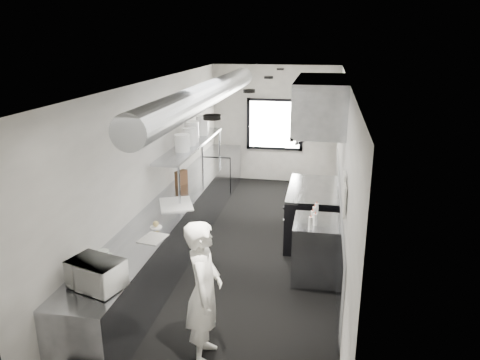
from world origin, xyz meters
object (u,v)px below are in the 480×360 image
at_px(range, 311,213).
at_px(deli_tub_a, 103,255).
at_px(bottle_station, 315,250).
at_px(plate_stack_a, 182,143).
at_px(pass_shelf, 192,145).
at_px(small_plate, 156,227).
at_px(far_work_table, 221,169).
at_px(squeeze_bottle_d, 314,212).
at_px(prep_counter, 170,232).
at_px(exhaust_hood, 320,104).
at_px(knife_block, 181,178).
at_px(squeeze_bottle_b, 315,220).
at_px(deli_tub_b, 107,258).
at_px(squeeze_bottle_a, 311,223).
at_px(squeeze_bottle_e, 317,209).
at_px(plate_stack_d, 202,125).
at_px(plate_stack_b, 189,137).
at_px(line_cook, 204,292).
at_px(cutting_board, 176,204).
at_px(squeeze_bottle_c, 313,216).
at_px(microwave, 96,274).
at_px(plate_stack_c, 192,132).

height_order(range, deli_tub_a, deli_tub_a).
distance_m(bottle_station, plate_stack_a, 2.85).
distance_m(pass_shelf, bottle_station, 3.09).
distance_m(small_plate, plate_stack_a, 1.89).
bearing_deg(far_work_table, squeeze_bottle_d, -58.87).
distance_m(prep_counter, bottle_station, 2.31).
bearing_deg(range, exhaust_hood, -0.00).
xyz_separation_m(exhaust_hood, squeeze_bottle_d, (0.01, -1.23, -1.41)).
height_order(knife_block, squeeze_bottle_b, knife_block).
relative_size(deli_tub_b, knife_block, 0.48).
relative_size(exhaust_hood, knife_block, 8.60).
xyz_separation_m(exhaust_hood, squeeze_bottle_a, (-0.03, -1.70, -1.40)).
relative_size(squeeze_bottle_b, squeeze_bottle_e, 1.04).
relative_size(small_plate, squeeze_bottle_e, 1.00).
bearing_deg(plate_stack_d, knife_block, -94.70).
xyz_separation_m(prep_counter, plate_stack_b, (-0.03, 1.33, 1.28)).
relative_size(line_cook, plate_stack_a, 5.62).
xyz_separation_m(squeeze_bottle_a, squeeze_bottle_b, (0.06, 0.15, -0.00)).
bearing_deg(plate_stack_a, pass_shelf, 91.76).
relative_size(prep_counter, cutting_board, 9.15).
relative_size(pass_shelf, squeeze_bottle_d, 18.74).
height_order(far_work_table, cutting_board, cutting_board).
xyz_separation_m(small_plate, squeeze_bottle_a, (2.12, 0.33, 0.09)).
bearing_deg(plate_stack_d, deli_tub_b, -90.94).
distance_m(plate_stack_a, squeeze_bottle_c, 2.61).
height_order(microwave, deli_tub_b, microwave).
relative_size(pass_shelf, deli_tub_a, 19.57).
relative_size(line_cook, squeeze_bottle_b, 9.40).
height_order(deli_tub_a, squeeze_bottle_b, squeeze_bottle_b).
bearing_deg(microwave, plate_stack_c, 107.96).
bearing_deg(squeeze_bottle_e, plate_stack_d, 137.21).
xyz_separation_m(line_cook, squeeze_bottle_d, (1.10, 2.18, 0.16)).
relative_size(knife_block, squeeze_bottle_a, 1.39).
bearing_deg(squeeze_bottle_a, small_plate, -171.06).
bearing_deg(plate_stack_a, prep_counter, -88.58).
relative_size(plate_stack_a, squeeze_bottle_c, 1.81).
relative_size(deli_tub_a, plate_stack_a, 0.52).
bearing_deg(plate_stack_d, line_cook, -75.02).
distance_m(squeeze_bottle_d, squeeze_bottle_e, 0.13).
xyz_separation_m(microwave, squeeze_bottle_c, (2.19, 2.25, -0.07)).
bearing_deg(squeeze_bottle_b, squeeze_bottle_a, -110.22).
bearing_deg(squeeze_bottle_d, range, 93.13).
distance_m(microwave, cutting_board, 2.54).
relative_size(prep_counter, range, 3.75).
distance_m(prep_counter, plate_stack_c, 2.07).
distance_m(range, small_plate, 2.95).
bearing_deg(squeeze_bottle_d, small_plate, -159.61).
xyz_separation_m(bottle_station, plate_stack_d, (-2.34, 2.44, 1.31)).
distance_m(plate_stack_d, squeeze_bottle_a, 3.64).
bearing_deg(squeeze_bottle_b, plate_stack_a, 152.04).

